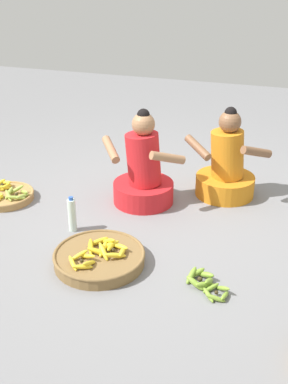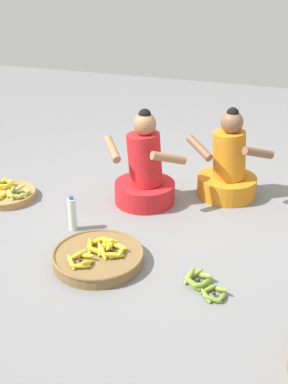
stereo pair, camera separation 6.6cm
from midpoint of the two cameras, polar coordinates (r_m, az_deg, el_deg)
ground_plane at (r=3.82m, az=0.50°, el=-3.49°), size 10.00×10.00×0.00m
vendor_woman_front at (r=4.00m, az=-0.56°, el=2.25°), size 0.76×0.52×0.83m
vendor_woman_behind at (r=4.19m, az=9.45°, el=2.88°), size 0.75×0.52×0.81m
banana_basket_mid_right at (r=4.31m, az=-16.87°, el=-0.38°), size 0.50×0.50×0.14m
banana_basket_back_left at (r=3.29m, az=-5.98°, el=-7.82°), size 0.64×0.64×0.16m
loose_bananas_near_bicycle at (r=3.10m, az=6.77°, el=-10.85°), size 0.32×0.30×0.09m
water_bottle at (r=3.67m, az=-9.20°, el=-2.74°), size 0.06×0.06×0.29m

